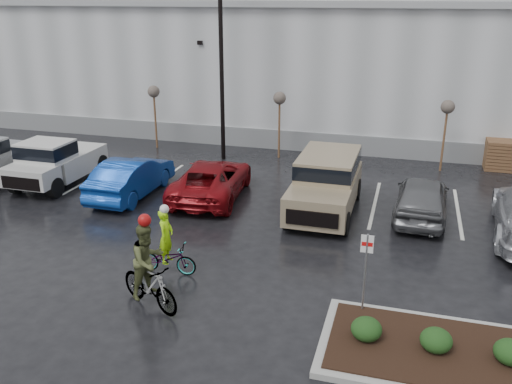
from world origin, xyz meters
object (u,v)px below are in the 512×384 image
(lamppost, at_px, (221,37))
(fire_lane_sign, at_px, (366,265))
(sapling_mid, at_px, (280,102))
(car_grey, at_px, (422,197))
(sapling_east, at_px, (447,111))
(car_blue, at_px, (131,177))
(pickup_white, at_px, (61,159))
(suv_tan, at_px, (325,185))
(car_red, at_px, (212,179))
(cyclist_hivis, at_px, (167,252))
(pallet_stack_a, at_px, (499,155))
(sapling_west, at_px, (154,95))
(cyclist_olive, at_px, (149,275))

(lamppost, relative_size, fire_lane_sign, 4.19)
(sapling_mid, relative_size, fire_lane_sign, 1.45)
(car_grey, bearing_deg, sapling_east, -95.39)
(sapling_east, xyz_separation_m, car_blue, (-11.79, -6.72, -1.96))
(pickup_white, xyz_separation_m, suv_tan, (11.24, -0.37, 0.05))
(car_red, height_order, car_grey, car_grey)
(car_grey, bearing_deg, pickup_white, 3.34)
(car_blue, xyz_separation_m, suv_tan, (7.57, 0.37, 0.26))
(pickup_white, bearing_deg, sapling_east, 21.12)
(fire_lane_sign, bearing_deg, cyclist_hivis, 173.18)
(pallet_stack_a, bearing_deg, sapling_west, -176.53)
(lamppost, distance_m, sapling_west, 5.07)
(sapling_west, relative_size, sapling_east, 1.00)
(sapling_west, bearing_deg, cyclist_olive, -64.65)
(sapling_mid, xyz_separation_m, car_blue, (-4.29, -6.72, -1.96))
(sapling_east, bearing_deg, car_blue, -150.34)
(car_red, bearing_deg, pickup_white, -5.45)
(sapling_mid, height_order, pallet_stack_a, sapling_mid)
(suv_tan, distance_m, cyclist_olive, 8.22)
(car_blue, bearing_deg, car_grey, -175.43)
(fire_lane_sign, relative_size, car_grey, 0.50)
(sapling_mid, relative_size, pickup_white, 0.62)
(sapling_west, bearing_deg, car_grey, -23.98)
(suv_tan, height_order, cyclist_olive, cyclist_olive)
(fire_lane_sign, xyz_separation_m, car_grey, (1.35, 6.95, -0.66))
(pallet_stack_a, distance_m, fire_lane_sign, 14.60)
(sapling_mid, relative_size, car_red, 0.62)
(lamppost, distance_m, suv_tan, 9.14)
(sapling_mid, distance_m, car_blue, 8.21)
(fire_lane_sign, height_order, suv_tan, fire_lane_sign)
(car_blue, height_order, suv_tan, suv_tan)
(sapling_mid, xyz_separation_m, car_grey, (6.65, -5.85, -1.98))
(sapling_mid, bearing_deg, sapling_west, 180.00)
(sapling_mid, relative_size, cyclist_olive, 1.25)
(pallet_stack_a, xyz_separation_m, suv_tan, (-6.72, -7.34, 0.35))
(sapling_west, distance_m, sapling_east, 14.00)
(fire_lane_sign, distance_m, car_red, 9.45)
(pallet_stack_a, height_order, pickup_white, pickup_white)
(fire_lane_sign, xyz_separation_m, car_red, (-6.52, 6.80, -0.69))
(pallet_stack_a, bearing_deg, cyclist_hivis, -127.98)
(sapling_mid, bearing_deg, pallet_stack_a, 5.71)
(sapling_east, relative_size, fire_lane_sign, 1.45)
(pickup_white, bearing_deg, pallet_stack_a, 21.21)
(sapling_mid, xyz_separation_m, suv_tan, (3.28, -6.34, -1.70))
(lamppost, xyz_separation_m, suv_tan, (5.78, -5.34, -4.66))
(car_grey, height_order, cyclist_hivis, cyclist_hivis)
(sapling_mid, distance_m, pallet_stack_a, 10.26)
(sapling_east, distance_m, pickup_white, 16.67)
(car_blue, bearing_deg, cyclist_olive, 121.39)
(car_grey, distance_m, cyclist_hivis, 9.34)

